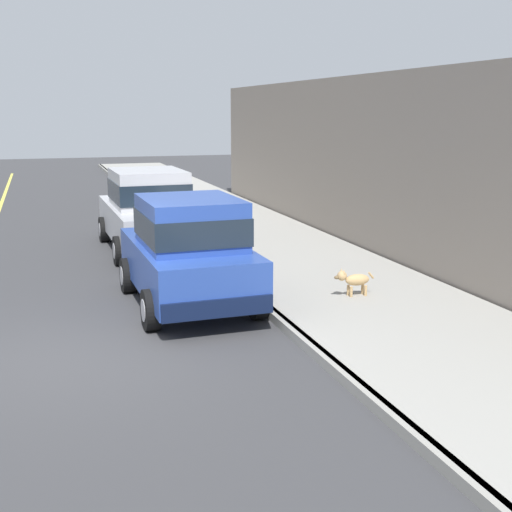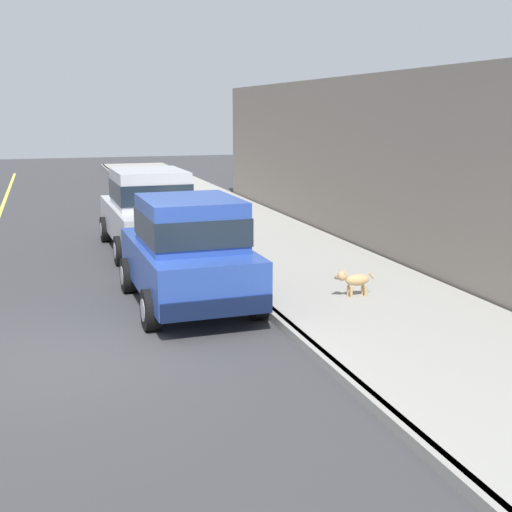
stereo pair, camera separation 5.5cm
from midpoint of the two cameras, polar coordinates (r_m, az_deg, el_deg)
ground_plane at (r=9.52m, az=-15.44°, el=-8.33°), size 80.00×80.00×0.00m
curb at (r=10.08m, az=3.10°, el=-6.29°), size 0.16×64.00×0.14m
sidewalk at (r=10.82m, az=12.10°, el=-5.25°), size 3.60×64.00×0.14m
car_blue_hatchback at (r=11.33m, az=-5.60°, el=0.49°), size 2.02×3.84×1.88m
car_silver_sedan at (r=16.07m, az=-8.94°, el=3.93°), size 2.11×4.64×1.92m
dog_tan at (r=11.66m, az=8.45°, el=-2.00°), size 0.75×0.20×0.49m
building_facade at (r=16.82m, az=8.28°, el=7.94°), size 0.50×20.00×4.08m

